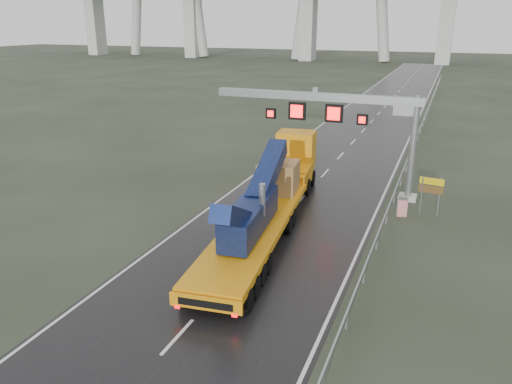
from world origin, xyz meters
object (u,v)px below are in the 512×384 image
at_px(heavy_haul_truck, 274,190).
at_px(exit_sign_pair, 431,189).
at_px(striped_barrier, 402,209).
at_px(sign_gantry, 344,115).

bearing_deg(heavy_haul_truck, exit_sign_pair, 17.28).
height_order(exit_sign_pair, striped_barrier, exit_sign_pair).
relative_size(sign_gantry, exit_sign_pair, 5.81).
relative_size(heavy_haul_truck, exit_sign_pair, 8.15).
xyz_separation_m(heavy_haul_truck, exit_sign_pair, (9.14, 3.99, -0.09)).
relative_size(exit_sign_pair, striped_barrier, 2.52).
bearing_deg(sign_gantry, striped_barrier, -35.73).
distance_m(sign_gantry, striped_barrier, 7.76).
distance_m(sign_gantry, heavy_haul_truck, 8.14).
bearing_deg(heavy_haul_truck, sign_gantry, 60.86).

